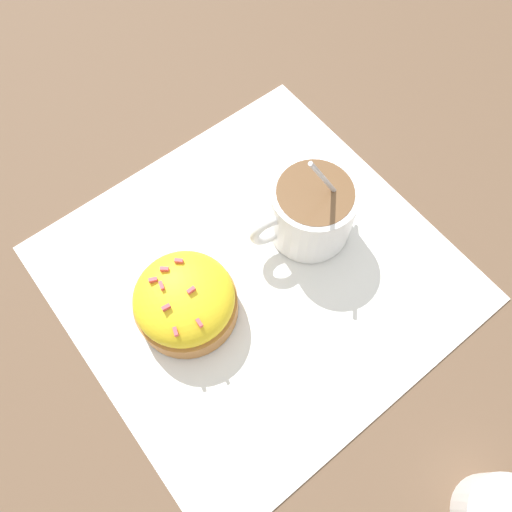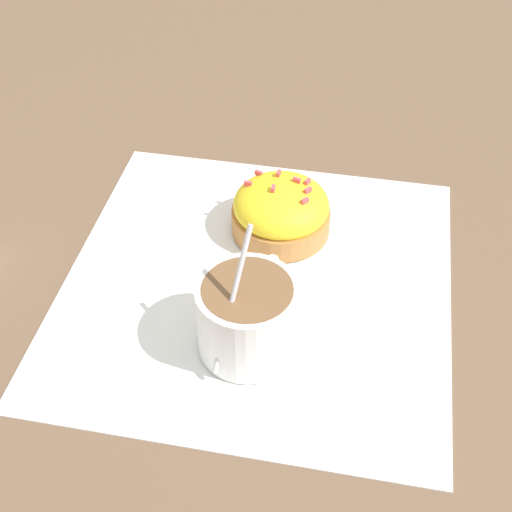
{
  "view_description": "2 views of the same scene",
  "coord_description": "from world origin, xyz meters",
  "views": [
    {
      "loc": [
        -0.11,
        -0.15,
        0.43
      ],
      "look_at": [
        0.0,
        0.0,
        0.03
      ],
      "focal_mm": 35.0,
      "sensor_mm": 36.0,
      "label": 1
    },
    {
      "loc": [
        0.42,
        0.09,
        0.44
      ],
      "look_at": [
        0.0,
        -0.0,
        0.03
      ],
      "focal_mm": 50.0,
      "sensor_mm": 36.0,
      "label": 2
    }
  ],
  "objects": [
    {
      "name": "ground_plane",
      "position": [
        0.0,
        0.0,
        0.0
      ],
      "size": [
        3.0,
        3.0,
        0.0
      ],
      "primitive_type": "plane",
      "color": "brown"
    },
    {
      "name": "coffee_cup",
      "position": [
        0.07,
        0.01,
        0.04
      ],
      "size": [
        0.11,
        0.08,
        0.12
      ],
      "color": "white",
      "rests_on": "paper_napkin"
    },
    {
      "name": "paper_napkin",
      "position": [
        0.0,
        0.0,
        0.0
      ],
      "size": [
        0.35,
        0.34,
        0.0
      ],
      "color": "white",
      "rests_on": "ground_plane"
    },
    {
      "name": "frosted_pastry",
      "position": [
        -0.07,
        0.01,
        0.03
      ],
      "size": [
        0.09,
        0.09,
        0.05
      ],
      "color": "#B2753D",
      "rests_on": "paper_napkin"
    }
  ]
}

